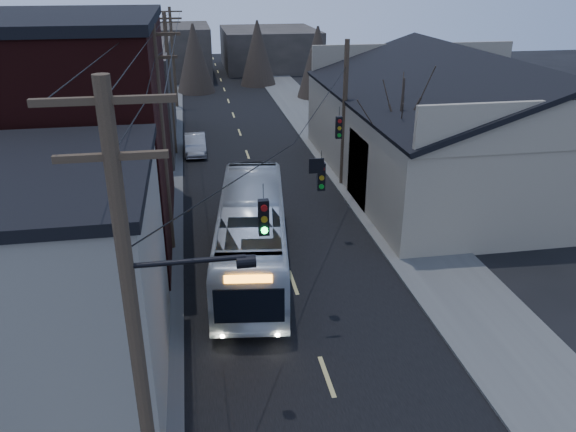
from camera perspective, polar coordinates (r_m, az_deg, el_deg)
name	(u,v)px	position (r m, az deg, el deg)	size (l,w,h in m)	color
road_surface	(251,163)	(38.06, -3.82, 5.36)	(9.00, 110.00, 0.02)	black
sidewalk_left	(152,168)	(37.97, -13.65, 4.77)	(4.00, 110.00, 0.12)	#474744
sidewalk_right	(344,158)	(39.21, 5.71, 5.93)	(4.00, 110.00, 0.12)	#474744
building_clapboard	(16,292)	(17.97, -25.92, -6.94)	(8.00, 8.00, 7.00)	gray
building_brick	(51,139)	(27.59, -22.93, 7.25)	(10.00, 12.00, 10.00)	black
building_left_far	(109,98)	(43.19, -17.75, 11.32)	(9.00, 14.00, 7.00)	#2C2923
warehouse	(470,135)	(36.36, 18.01, 7.80)	(16.16, 20.60, 7.73)	gray
building_far_left	(168,52)	(71.55, -12.11, 16.00)	(10.00, 12.00, 6.00)	#2C2923
building_far_right	(269,48)	(77.28, -1.92, 16.65)	(12.00, 14.00, 5.00)	#2C2923
bare_tree	(398,150)	(29.10, 11.15, 6.58)	(0.40, 0.40, 7.20)	black
utility_lines	(202,112)	(30.90, -8.68, 10.36)	(11.24, 45.28, 10.50)	#382B1E
bus	(252,233)	(24.05, -3.69, -1.74)	(2.74, 11.72, 3.26)	silver
parked_car	(195,144)	(40.48, -9.39, 7.20)	(1.42, 4.06, 1.34)	#95979C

